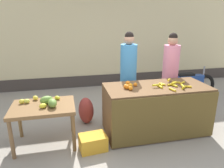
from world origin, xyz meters
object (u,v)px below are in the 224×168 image
at_px(produce_crate, 93,142).
at_px(vendor_woman_blue_shirt, 128,76).
at_px(vendor_woman_pink_shirt, 170,75).
at_px(parked_motorcycle, 188,84).
at_px(produce_sack, 86,110).

bearing_deg(produce_crate, vendor_woman_blue_shirt, 48.83).
bearing_deg(vendor_woman_pink_shirt, parked_motorcycle, 38.23).
bearing_deg(vendor_woman_blue_shirt, parked_motorcycle, 21.17).
xyz_separation_m(parked_motorcycle, produce_sack, (-2.85, -0.82, -0.12)).
bearing_deg(produce_crate, produce_sack, 90.47).
distance_m(vendor_woman_pink_shirt, produce_crate, 2.25).
height_order(vendor_woman_blue_shirt, vendor_woman_pink_shirt, vendor_woman_blue_shirt).
height_order(parked_motorcycle, produce_sack, parked_motorcycle).
relative_size(parked_motorcycle, produce_crate, 3.64).
distance_m(vendor_woman_blue_shirt, produce_crate, 1.60).
xyz_separation_m(vendor_woman_blue_shirt, produce_sack, (-0.92, -0.07, -0.66)).
bearing_deg(vendor_woman_blue_shirt, vendor_woman_pink_shirt, -1.91).
xyz_separation_m(parked_motorcycle, produce_crate, (-2.84, -1.79, -0.27)).
xyz_separation_m(vendor_woman_pink_shirt, produce_sack, (-1.86, -0.04, -0.64)).
relative_size(vendor_woman_blue_shirt, parked_motorcycle, 1.16).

